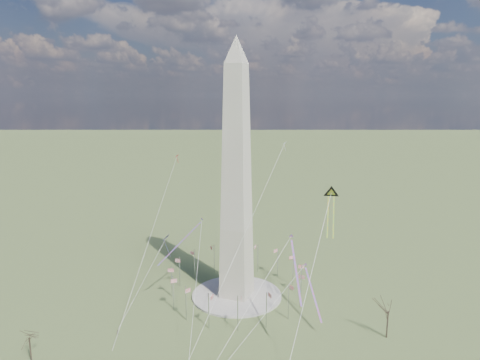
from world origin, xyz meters
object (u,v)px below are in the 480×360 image
(tree_near, at_px, (388,309))
(person_west, at_px, (118,332))
(washington_monument, at_px, (237,179))
(kite_delta_black, at_px, (331,196))

(tree_near, distance_m, person_west, 90.87)
(washington_monument, relative_size, person_west, 59.89)
(tree_near, relative_size, kite_delta_black, 0.78)
(tree_near, bearing_deg, person_west, -159.72)
(person_west, bearing_deg, tree_near, -139.78)
(kite_delta_black, bearing_deg, person_west, 26.69)
(washington_monument, distance_m, person_west, 68.04)
(washington_monument, xyz_separation_m, kite_delta_black, (35.22, 5.09, -4.49))
(tree_near, xyz_separation_m, person_west, (-84.79, -31.32, -9.32))
(kite_delta_black, bearing_deg, tree_near, 136.96)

